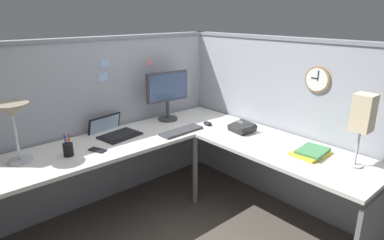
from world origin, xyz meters
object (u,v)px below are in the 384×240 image
desk_lamp_paper (363,115)px  wall_clock (318,79)px  computer_mouse (208,123)px  office_phone (242,128)px  desk_lamp_dome (12,115)px  book_stack (311,152)px  monitor (167,92)px  laptop (113,131)px  cell_phone (97,150)px  pen_cup (68,149)px  keyboard (181,131)px

desk_lamp_paper → wall_clock: 0.56m
wall_clock → desk_lamp_paper: bearing=-117.0°
computer_mouse → office_phone: bearing=-72.0°
desk_lamp_dome → book_stack: bearing=-38.1°
monitor → desk_lamp_dome: (-1.43, -0.07, 0.07)m
desk_lamp_paper → laptop: bearing=119.6°
office_phone → book_stack: size_ratio=0.77×
computer_mouse → cell_phone: computer_mouse is taller
laptop → pen_cup: size_ratio=2.38×
computer_mouse → cell_phone: (-1.10, 0.13, -0.01)m
laptop → computer_mouse: laptop is taller
computer_mouse → wall_clock: size_ratio=0.47×
desk_lamp_dome → office_phone: desk_lamp_dome is taller
keyboard → cell_phone: (-0.78, 0.11, -0.01)m
pen_cup → desk_lamp_dome: bearing=156.7°
office_phone → desk_lamp_dome: bearing=158.9°
book_stack → wall_clock: 0.62m
keyboard → cell_phone: 0.79m
book_stack → monitor: bearing=101.9°
computer_mouse → book_stack: bearing=-83.7°
cell_phone → office_phone: size_ratio=0.63×
desk_lamp_paper → keyboard: bearing=109.9°
laptop → computer_mouse: (0.82, -0.39, -0.01)m
wall_clock → book_stack: bearing=-149.9°
monitor → book_stack: (0.30, -1.43, -0.27)m
desk_lamp_dome → cell_phone: bearing=-20.2°
keyboard → desk_lamp_dome: desk_lamp_dome is taller
desk_lamp_dome → computer_mouse: bearing=-11.2°
desk_lamp_dome → desk_lamp_paper: bearing=-43.0°
monitor → cell_phone: 0.99m
desk_lamp_dome → book_stack: 2.23m
wall_clock → keyboard: bearing=130.1°
pen_cup → book_stack: pen_cup is taller
computer_mouse → desk_lamp_dome: (-1.62, 0.32, 0.35)m
monitor → computer_mouse: size_ratio=4.81×
keyboard → desk_lamp_paper: 1.50m
desk_lamp_dome → cell_phone: size_ratio=3.09×
keyboard → wall_clock: (0.74, -0.88, 0.52)m
book_stack → desk_lamp_paper: 0.48m
cell_phone → office_phone: bearing=-43.2°
book_stack → desk_lamp_paper: desk_lamp_paper is taller
desk_lamp_paper → cell_phone: bearing=130.7°
computer_mouse → pen_cup: 1.32m
laptop → wall_clock: (1.24, -1.25, 0.50)m
laptop → office_phone: 1.19m
pen_cup → office_phone: size_ratio=0.79×
book_stack → cell_phone: bearing=136.1°
office_phone → desk_lamp_paper: size_ratio=0.43×
laptop → monitor: bearing=0.3°
office_phone → book_stack: 0.69m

